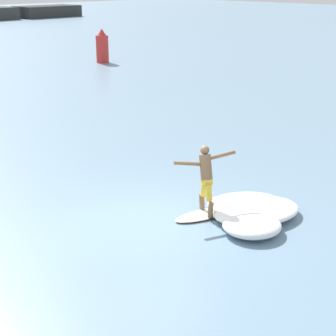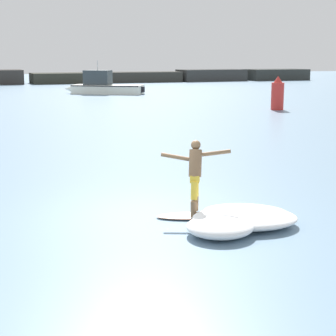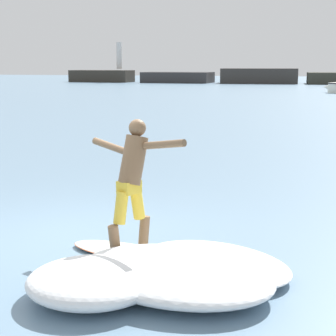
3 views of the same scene
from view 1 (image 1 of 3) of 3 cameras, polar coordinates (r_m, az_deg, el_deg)
name	(u,v)px [view 1 (image 1 of 3)]	position (r m, az deg, el deg)	size (l,w,h in m)	color
ground_plane	(162,220)	(13.34, -0.64, -5.34)	(200.00, 200.00, 0.00)	slate
surfboard	(207,214)	(13.62, 3.99, -4.68)	(1.89, 0.99, 0.22)	white
surfer	(206,174)	(13.29, 3.87, -0.65)	(1.43, 0.86, 1.64)	brown
channel_marker_buoy	(102,47)	(38.46, -6.69, 12.09)	(0.83, 0.83, 2.22)	red
wave_foam_at_tail	(256,211)	(13.61, 8.97, -4.31)	(2.58, 2.14, 0.34)	white
wave_foam_at_nose	(252,225)	(12.80, 8.51, -5.76)	(1.59, 1.54, 0.36)	white
wave_foam_beside	(244,203)	(14.23, 7.73, -3.50)	(2.33, 2.08, 0.19)	white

